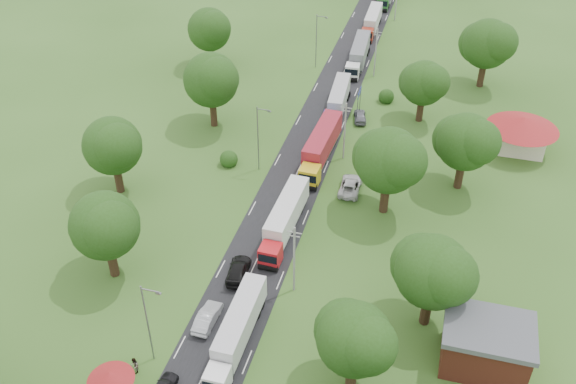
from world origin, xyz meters
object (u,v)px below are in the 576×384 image
(guard_booth, at_px, (111,381))
(truck_0, at_px, (237,330))
(car_lane_mid, at_px, (208,317))
(info_sign, at_px, (359,96))

(guard_booth, relative_size, truck_0, 0.32)
(car_lane_mid, bearing_deg, truck_0, 157.21)
(truck_0, distance_m, car_lane_mid, 4.51)
(info_sign, bearing_deg, truck_0, -93.64)
(guard_booth, relative_size, car_lane_mid, 0.89)
(guard_booth, height_order, truck_0, truck_0)
(truck_0, height_order, car_lane_mid, truck_0)
(info_sign, xyz_separation_m, truck_0, (-3.24, -50.93, -1.01))
(car_lane_mid, bearing_deg, info_sign, -97.02)
(guard_booth, height_order, info_sign, info_sign)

